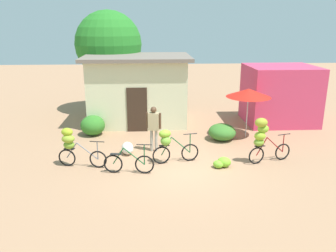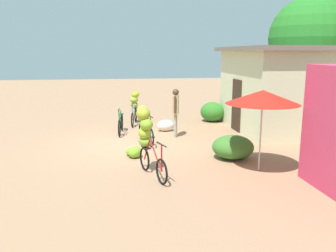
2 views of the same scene
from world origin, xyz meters
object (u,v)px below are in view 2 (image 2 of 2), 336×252
object	(u,v)px
tree_behind_building	(309,38)
bicycle_by_shop	(146,134)
market_umbrella	(263,97)
bicycle_near_pile	(121,124)
building_low	(275,88)
bicycle_center_loaded	(144,120)
banana_pile_on_ground	(134,152)
person_vendor	(176,108)
produce_sack	(166,126)
bicycle_leftmost	(134,104)

from	to	relation	value
tree_behind_building	bicycle_by_shop	distance (m)	10.04
market_umbrella	bicycle_near_pile	bearing A→B (deg)	-144.26
building_low	bicycle_center_loaded	world-z (taller)	building_low
market_umbrella	bicycle_center_loaded	distance (m)	4.55
market_umbrella	banana_pile_on_ground	size ratio (longest dim) A/B	2.85
building_low	bicycle_near_pile	size ratio (longest dim) A/B	3.02
bicycle_center_loaded	person_vendor	bearing A→B (deg)	113.50
banana_pile_on_ground	produce_sack	size ratio (longest dim) A/B	1.05
tree_behind_building	produce_sack	size ratio (longest dim) A/B	7.66
building_low	tree_behind_building	world-z (taller)	tree_behind_building
market_umbrella	bicycle_center_loaded	bearing A→B (deg)	-141.98
building_low	market_umbrella	world-z (taller)	building_low
bicycle_near_pile	banana_pile_on_ground	xyz separation A→B (m)	(3.14, 0.31, -0.19)
produce_sack	banana_pile_on_ground	bearing A→B (deg)	-23.56
tree_behind_building	bicycle_center_loaded	distance (m)	8.45
tree_behind_building	bicycle_leftmost	distance (m)	8.08
tree_behind_building	bicycle_near_pile	xyz separation A→B (m)	(1.39, -8.22, -3.26)
bicycle_center_loaded	produce_sack	xyz separation A→B (m)	(-1.51, 0.98, -0.52)
building_low	tree_behind_building	xyz separation A→B (m)	(-1.54, 2.17, 1.97)
tree_behind_building	market_umbrella	distance (m)	8.00
bicycle_by_shop	produce_sack	distance (m)	4.92
market_umbrella	person_vendor	world-z (taller)	market_umbrella
bicycle_center_loaded	bicycle_near_pile	bearing A→B (deg)	-150.64
bicycle_leftmost	bicycle_by_shop	bearing A→B (deg)	-0.65
bicycle_by_shop	person_vendor	distance (m)	3.97
banana_pile_on_ground	bicycle_leftmost	bearing A→B (deg)	176.24
bicycle_leftmost	bicycle_center_loaded	size ratio (longest dim) A/B	1.02
building_low	bicycle_center_loaded	xyz separation A→B (m)	(1.22, -5.28, -0.90)
bicycle_near_pile	produce_sack	world-z (taller)	bicycle_near_pile
building_low	banana_pile_on_ground	size ratio (longest dim) A/B	6.79
market_umbrella	person_vendor	xyz separation A→B (m)	(-3.98, -1.51, -0.84)
building_low	tree_behind_building	size ratio (longest dim) A/B	0.93
bicycle_center_loaded	market_umbrella	bearing A→B (deg)	38.02
market_umbrella	produce_sack	size ratio (longest dim) A/B	3.00
bicycle_by_shop	tree_behind_building	bearing A→B (deg)	127.94
tree_behind_building	produce_sack	world-z (taller)	tree_behind_building
bicycle_near_pile	tree_behind_building	bearing A→B (deg)	99.63
building_low	bicycle_leftmost	world-z (taller)	building_low
building_low	person_vendor	size ratio (longest dim) A/B	2.86
market_umbrella	bicycle_by_shop	distance (m)	3.06
bicycle_near_pile	banana_pile_on_ground	bearing A→B (deg)	5.66
bicycle_near_pile	bicycle_center_loaded	world-z (taller)	bicycle_center_loaded
banana_pile_on_ground	building_low	bearing A→B (deg)	117.56
bicycle_leftmost	person_vendor	size ratio (longest dim) A/B	0.97
tree_behind_building	banana_pile_on_ground	world-z (taller)	tree_behind_building
person_vendor	bicycle_center_loaded	bearing A→B (deg)	-66.50
building_low	bicycle_by_shop	distance (m)	7.07
building_low	bicycle_near_pile	distance (m)	6.19
building_low	banana_pile_on_ground	bearing A→B (deg)	-62.44
market_umbrella	person_vendor	size ratio (longest dim) A/B	1.20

